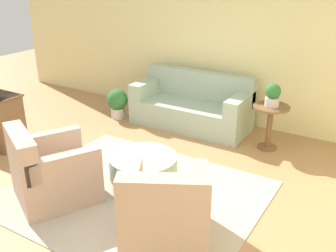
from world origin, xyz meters
TOP-DOWN VIEW (x-y plane):
  - ground_plane at (0.00, 0.00)m, footprint 16.00×16.00m
  - wall_back at (0.00, 2.93)m, footprint 9.74×0.12m
  - rug at (0.00, 0.00)m, footprint 2.94×2.47m
  - couch at (-0.46, 2.35)m, footprint 2.00×0.84m
  - armchair_left at (-0.79, -0.55)m, footprint 1.14×1.16m
  - armchair_right at (0.79, -0.55)m, footprint 1.14×1.16m
  - ottoman_table at (-0.03, 0.26)m, footprint 0.85×0.85m
  - side_table at (0.96, 2.13)m, footprint 0.54×0.54m
  - potted_plant_on_side_table at (0.96, 2.13)m, footprint 0.23×0.23m
  - potted_plant_floor at (-1.77, 1.97)m, footprint 0.37×0.37m

SIDE VIEW (x-z plane):
  - ground_plane at x=0.00m, z-range 0.00..0.00m
  - rug at x=0.00m, z-range 0.00..0.01m
  - ottoman_table at x=-0.03m, z-range 0.07..0.47m
  - potted_plant_floor at x=-1.77m, z-range 0.04..0.57m
  - couch at x=-0.46m, z-range -0.12..0.79m
  - armchair_left at x=-0.79m, z-range -0.10..0.81m
  - armchair_right at x=0.79m, z-range -0.10..0.81m
  - side_table at x=0.96m, z-range 0.12..0.80m
  - potted_plant_on_side_table at x=0.96m, z-range 0.68..1.02m
  - wall_back at x=0.00m, z-range 0.00..2.80m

